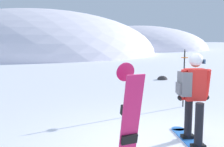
% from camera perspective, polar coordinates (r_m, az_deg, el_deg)
% --- Properties ---
extents(ridge_peak_main, '(31.78, 28.60, 11.68)m').
position_cam_1_polar(ridge_peak_main, '(36.50, -15.78, 4.05)').
color(ridge_peak_main, white).
rests_on(ridge_peak_main, ground).
extents(ridge_peak_far, '(27.51, 24.76, 9.32)m').
position_cam_1_polar(ridge_peak_far, '(52.50, 5.83, 5.23)').
color(ridge_peak_far, white).
rests_on(ridge_peak_far, ground).
extents(snowboarder_main, '(0.77, 1.76, 1.71)m').
position_cam_1_polar(snowboarder_main, '(5.06, 17.20, -4.72)').
color(snowboarder_main, blue).
rests_on(snowboarder_main, ground).
extents(spare_snowboard, '(0.28, 0.37, 1.63)m').
position_cam_1_polar(spare_snowboard, '(3.81, 3.79, -9.80)').
color(spare_snowboard, '#D11E5B').
rests_on(spare_snowboard, ground).
extents(piste_marker_far, '(0.20, 0.20, 1.70)m').
position_cam_1_polar(piste_marker_far, '(7.81, 15.41, -0.04)').
color(piste_marker_far, black).
rests_on(piste_marker_far, ground).
extents(rock_dark, '(0.52, 0.44, 0.37)m').
position_cam_1_polar(rock_dark, '(13.12, 10.91, -1.30)').
color(rock_dark, '#383333').
rests_on(rock_dark, ground).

